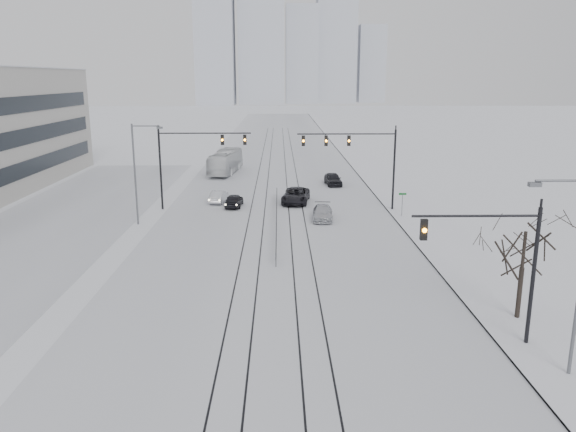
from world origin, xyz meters
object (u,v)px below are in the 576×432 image
Objects in this scene: sedan_sb_outer at (219,197)px; box_truck at (226,162)px; sedan_sb_inner at (234,200)px; bare_tree at (525,241)px; sedan_nb_front at (296,196)px; sedan_nb_right at (323,213)px; sedan_nb_far at (333,179)px; traffic_mast_near at (502,258)px.

box_truck is (-0.97, 18.76, 0.92)m from sedan_sb_outer.
box_truck is at bearing -80.09° from sedan_sb_outer.
sedan_sb_inner is at bearing 136.55° from sedan_sb_outer.
bare_tree reaches higher than sedan_nb_front.
sedan_nb_front is 21.23m from box_truck.
bare_tree is at bearing -61.38° from sedan_nb_front.
bare_tree is at bearing 119.94° from box_truck.
box_truck reaches higher than sedan_nb_right.
sedan_sb_outer is at bearing -148.64° from sedan_nb_far.
sedan_nb_front is (-11.20, 29.64, -3.71)m from bare_tree.
traffic_mast_near reaches higher than box_truck.
sedan_sb_inner reaches higher than sedan_nb_right.
sedan_nb_far is (-3.90, 42.71, -3.82)m from traffic_mast_near.
sedan_nb_right is 17.48m from sedan_nb_far.
sedan_nb_front is (8.16, -0.39, 0.15)m from sedan_sb_outer.
sedan_nb_far reaches higher than sedan_sb_inner.
sedan_sb_inner is 1.03× the size of sedan_sb_outer.
bare_tree reaches higher than sedan_sb_outer.
sedan_sb_outer is (-1.79, 2.16, -0.04)m from sedan_sb_inner.
traffic_mast_near reaches higher than sedan_nb_right.
traffic_mast_near is 3.85m from bare_tree.
traffic_mast_near is at bearing -67.01° from sedan_nb_front.
sedan_sb_inner reaches higher than sedan_sb_outer.
sedan_nb_front reaches higher than sedan_nb_right.
sedan_nb_far is at bearing 72.03° from sedan_nb_front.
sedan_nb_front is 0.50× the size of box_truck.
sedan_nb_front is (6.37, 1.77, 0.11)m from sedan_sb_inner.
sedan_nb_right is at bearing 111.69° from bare_tree.
sedan_sb_inner is 0.89× the size of sedan_nb_right.
traffic_mast_near is 1.60× the size of sedan_nb_far.
box_truck reaches higher than sedan_sb_outer.
sedan_nb_far is (2.60, 17.28, 0.10)m from sedan_nb_right.
sedan_sb_inner is 21.12m from box_truck.
bare_tree is 1.39× the size of sedan_nb_far.
sedan_nb_right is at bearing -103.78° from sedan_nb_far.
traffic_mast_near is 1.24× the size of sedan_nb_front.
sedan_nb_front is 7.57m from sedan_nb_right.
sedan_nb_front reaches higher than sedan_sb_outer.
sedan_nb_front is 11.19m from sedan_nb_far.
box_truck is (-11.41, 26.37, 0.91)m from sedan_nb_right.
traffic_mast_near is at bearing 116.41° from box_truck.
sedan_nb_front is 1.26× the size of sedan_nb_right.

